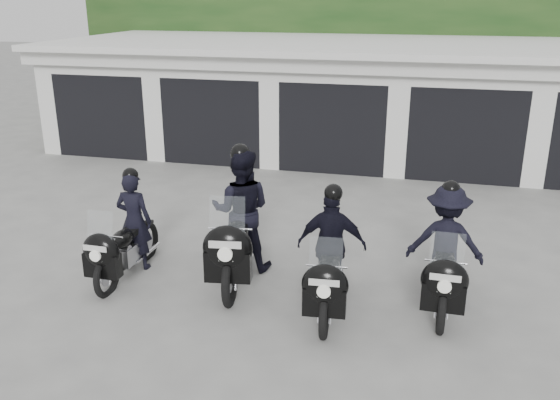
% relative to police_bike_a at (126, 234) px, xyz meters
% --- Properties ---
extents(ground, '(80.00, 80.00, 0.00)m').
position_rel_police_bike_a_xyz_m(ground, '(2.15, 0.83, -0.68)').
color(ground, gray).
rests_on(ground, ground).
extents(garage_block, '(16.40, 6.80, 2.96)m').
position_rel_police_bike_a_xyz_m(garage_block, '(2.15, 8.88, 0.74)').
color(garage_block, silver).
rests_on(garage_block, ground).
extents(background_vegetation, '(20.00, 3.90, 5.80)m').
position_rel_police_bike_a_xyz_m(background_vegetation, '(2.52, 13.74, 2.09)').
color(background_vegetation, '#173714').
rests_on(background_vegetation, ground).
extents(police_bike_a, '(0.59, 1.98, 1.72)m').
position_rel_police_bike_a_xyz_m(police_bike_a, '(0.00, 0.00, 0.00)').
color(police_bike_a, black).
rests_on(police_bike_a, ground).
extents(police_bike_b, '(1.09, 2.42, 2.12)m').
position_rel_police_bike_a_xyz_m(police_bike_b, '(1.69, 0.47, 0.21)').
color(police_bike_b, black).
rests_on(police_bike_b, ground).
extents(police_bike_c, '(1.02, 2.07, 1.80)m').
position_rel_police_bike_a_xyz_m(police_bike_c, '(3.22, -0.16, 0.08)').
color(police_bike_c, black).
rests_on(police_bike_c, ground).
extents(police_bike_d, '(1.10, 2.09, 1.82)m').
position_rel_police_bike_a_xyz_m(police_bike_d, '(4.77, 0.35, 0.09)').
color(police_bike_d, black).
rests_on(police_bike_d, ground).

